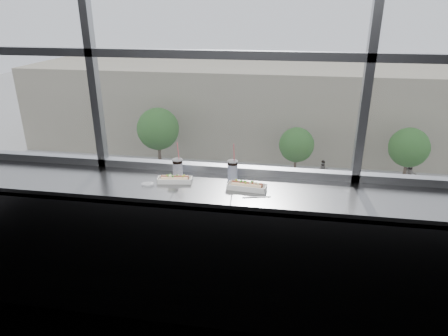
% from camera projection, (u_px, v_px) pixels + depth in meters
% --- Properties ---
extents(wall_back_lower, '(6.00, 0.00, 6.00)m').
position_uv_depth(wall_back_lower, '(223.00, 232.00, 3.36)').
color(wall_back_lower, black).
rests_on(wall_back_lower, ground).
extents(window_glass, '(6.00, 0.00, 6.00)m').
position_uv_depth(window_glass, '(224.00, 9.00, 2.71)').
color(window_glass, silver).
rests_on(window_glass, ground).
extents(window_mullions, '(6.00, 0.08, 2.40)m').
position_uv_depth(window_mullions, '(223.00, 9.00, 2.70)').
color(window_mullions, gray).
rests_on(window_mullions, ground).
extents(counter, '(6.00, 0.55, 0.06)m').
position_uv_depth(counter, '(217.00, 190.00, 2.91)').
color(counter, gray).
rests_on(counter, ground).
extents(counter_fascia, '(6.00, 0.04, 1.04)m').
position_uv_depth(counter_fascia, '(211.00, 271.00, 2.87)').
color(counter_fascia, gray).
rests_on(counter_fascia, ground).
extents(hotdog_tray_left, '(0.26, 0.12, 0.06)m').
position_uv_depth(hotdog_tray_left, '(175.00, 179.00, 2.96)').
color(hotdog_tray_left, white).
rests_on(hotdog_tray_left, counter).
extents(hotdog_tray_right, '(0.28, 0.12, 0.07)m').
position_uv_depth(hotdog_tray_right, '(247.00, 186.00, 2.84)').
color(hotdog_tray_right, white).
rests_on(hotdog_tray_right, counter).
extents(soda_cup_left, '(0.08, 0.08, 0.30)m').
position_uv_depth(soda_cup_left, '(178.00, 168.00, 3.00)').
color(soda_cup_left, white).
rests_on(soda_cup_left, counter).
extents(soda_cup_right, '(0.08, 0.08, 0.30)m').
position_uv_depth(soda_cup_right, '(233.00, 170.00, 2.97)').
color(soda_cup_right, white).
rests_on(soda_cup_right, counter).
extents(loose_straw, '(0.19, 0.05, 0.01)m').
position_uv_depth(loose_straw, '(257.00, 197.00, 2.73)').
color(loose_straw, white).
rests_on(loose_straw, counter).
extents(wrapper, '(0.10, 0.07, 0.02)m').
position_uv_depth(wrapper, '(148.00, 184.00, 2.92)').
color(wrapper, silver).
rests_on(wrapper, counter).
extents(plaza_ground, '(120.00, 120.00, 0.00)m').
position_uv_depth(plaza_ground, '(283.00, 127.00, 47.47)').
color(plaza_ground, '#9A9A99').
rests_on(plaza_ground, ground).
extents(street_asphalt, '(80.00, 10.00, 0.06)m').
position_uv_depth(street_asphalt, '(274.00, 226.00, 25.98)').
color(street_asphalt, black).
rests_on(street_asphalt, plaza_ground).
extents(far_sidewalk, '(80.00, 6.00, 0.04)m').
position_uv_depth(far_sidewalk, '(278.00, 178.00, 33.29)').
color(far_sidewalk, '#9A9A99').
rests_on(far_sidewalk, plaza_ground).
extents(far_building, '(50.00, 14.00, 8.00)m').
position_uv_depth(far_building, '(284.00, 104.00, 40.93)').
color(far_building, gray).
rests_on(far_building, plaza_ground).
extents(car_near_a, '(2.87, 5.79, 1.86)m').
position_uv_depth(car_near_a, '(46.00, 227.00, 23.99)').
color(car_near_a, silver).
rests_on(car_near_a, street_asphalt).
extents(car_near_c, '(2.63, 5.79, 1.90)m').
position_uv_depth(car_near_c, '(288.00, 249.00, 21.81)').
color(car_near_c, maroon).
rests_on(car_near_c, street_asphalt).
extents(car_near_b, '(3.07, 6.93, 2.28)m').
position_uv_depth(car_near_b, '(182.00, 236.00, 22.64)').
color(car_near_b, black).
rests_on(car_near_b, street_asphalt).
extents(car_near_d, '(3.00, 6.00, 1.93)m').
position_uv_depth(car_near_d, '(431.00, 261.00, 20.70)').
color(car_near_d, silver).
rests_on(car_near_d, street_asphalt).
extents(car_far_a, '(3.49, 7.09, 2.28)m').
position_uv_depth(car_far_a, '(146.00, 176.00, 30.70)').
color(car_far_a, black).
rests_on(car_far_a, street_asphalt).
extents(car_far_b, '(3.74, 7.26, 2.32)m').
position_uv_depth(car_far_b, '(332.00, 188.00, 28.60)').
color(car_far_b, '#7E2400').
rests_on(car_far_b, street_asphalt).
extents(pedestrian_c, '(0.84, 0.63, 1.90)m').
position_uv_depth(pedestrian_c, '(323.00, 168.00, 32.77)').
color(pedestrian_c, '#66605B').
rests_on(pedestrian_c, far_sidewalk).
extents(pedestrian_d, '(1.03, 0.77, 2.32)m').
position_uv_depth(pedestrian_d, '(410.00, 172.00, 31.37)').
color(pedestrian_d, '#66605B').
rests_on(pedestrian_d, far_sidewalk).
extents(tree_left, '(3.55, 3.55, 5.55)m').
position_uv_depth(tree_left, '(158.00, 129.00, 33.41)').
color(tree_left, '#47382B').
rests_on(tree_left, far_sidewalk).
extents(tree_center, '(2.82, 2.82, 4.41)m').
position_uv_depth(tree_center, '(296.00, 145.00, 31.98)').
color(tree_center, '#47382B').
rests_on(tree_center, far_sidewalk).
extents(tree_right, '(3.06, 3.06, 4.78)m').
position_uv_depth(tree_right, '(409.00, 148.00, 30.61)').
color(tree_right, '#47382B').
rests_on(tree_right, far_sidewalk).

